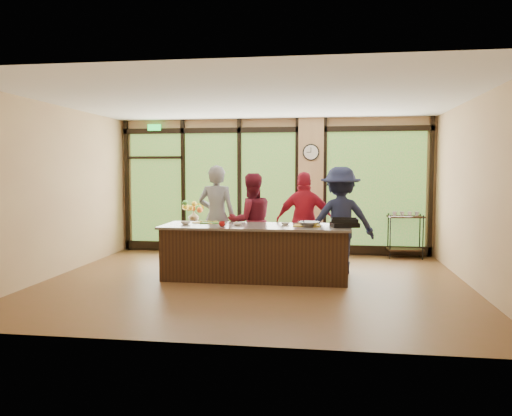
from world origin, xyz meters
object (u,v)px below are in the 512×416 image
(cook_right, at_px, (340,220))
(flower_stand, at_px, (194,238))
(roasting_pan, at_px, (345,225))
(island_base, at_px, (255,253))
(cook_left, at_px, (217,217))
(bar_cart, at_px, (405,230))

(cook_right, xyz_separation_m, flower_stand, (-3.18, 1.68, -0.60))
(roasting_pan, relative_size, flower_stand, 0.61)
(island_base, relative_size, cook_left, 1.58)
(flower_stand, bearing_deg, bar_cart, -0.03)
(bar_cart, bearing_deg, cook_left, -161.80)
(roasting_pan, xyz_separation_m, flower_stand, (-3.23, 2.42, -0.60))
(cook_left, relative_size, bar_cart, 1.97)
(cook_left, relative_size, cook_right, 1.02)
(cook_right, relative_size, bar_cart, 1.94)
(island_base, height_order, bar_cart, bar_cart)
(island_base, bearing_deg, flower_stand, 126.10)
(cook_right, xyz_separation_m, bar_cart, (1.41, 1.75, -0.37))
(island_base, height_order, flower_stand, island_base)
(cook_left, bearing_deg, cook_right, -179.63)
(cook_left, distance_m, bar_cart, 4.08)
(flower_stand, height_order, bar_cart, bar_cart)
(cook_right, bearing_deg, cook_left, -10.94)
(island_base, xyz_separation_m, cook_left, (-0.86, 0.82, 0.54))
(roasting_pan, bearing_deg, bar_cart, 48.23)
(cook_left, relative_size, flower_stand, 2.74)
(island_base, bearing_deg, bar_cart, 40.61)
(cook_left, bearing_deg, roasting_pan, 163.33)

